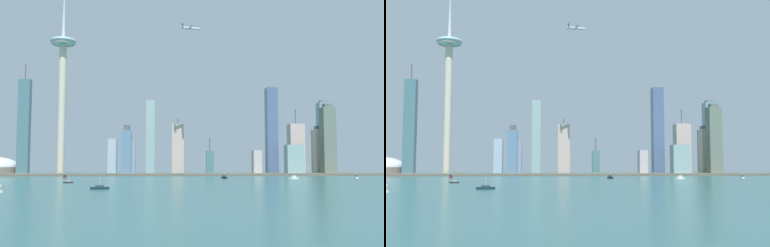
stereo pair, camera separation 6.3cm
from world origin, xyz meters
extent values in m
plane|color=#2C5859|center=(0.00, 0.00, 0.00)|extent=(6000.00, 6000.00, 0.00)
cube|color=#605A4C|center=(0.00, 484.34, 1.78)|extent=(681.83, 46.31, 3.56)
cylinder|color=beige|center=(-207.93, 520.22, 115.52)|extent=(12.63, 12.63, 231.04)
ellipsoid|color=#97BEC2|center=(-207.93, 520.22, 231.04)|extent=(44.58, 44.58, 13.31)
torus|color=beige|center=(-207.93, 520.22, 226.38)|extent=(40.56, 40.56, 2.66)
cone|color=silver|center=(-207.93, 520.22, 285.44)|extent=(6.32, 6.32, 95.48)
cube|color=slate|center=(246.40, 494.16, 57.39)|extent=(21.46, 24.53, 114.79)
cube|color=#58605D|center=(246.40, 494.16, 117.83)|extent=(12.88, 14.72, 6.07)
cube|color=#BDB5A1|center=(242.37, 530.82, 39.75)|extent=(18.37, 27.64, 79.50)
cube|color=#53595A|center=(242.37, 530.82, 82.74)|extent=(11.02, 16.58, 6.48)
cube|color=#688CA5|center=(267.56, 576.54, 66.85)|extent=(20.70, 22.91, 133.71)
cube|color=slate|center=(267.56, 576.54, 135.85)|extent=(12.42, 13.74, 4.29)
cube|color=#456E79|center=(-263.93, 498.29, 79.61)|extent=(18.93, 13.75, 159.22)
cylinder|color=#4C4C51|center=(-263.93, 498.29, 172.19)|extent=(1.60, 1.60, 25.94)
cube|color=#597D9F|center=(-94.49, 498.02, 37.33)|extent=(15.90, 21.85, 74.65)
cube|color=#555457|center=(-94.49, 498.02, 79.02)|extent=(9.54, 13.11, 8.74)
cube|color=#BFB4B6|center=(125.57, 504.81, 20.92)|extent=(13.81, 22.54, 41.84)
cube|color=#A6BAD1|center=(-125.74, 567.65, 31.88)|extent=(14.84, 25.07, 63.75)
cube|color=slate|center=(51.54, 571.32, 21.36)|extent=(13.10, 19.63, 42.72)
cylinder|color=#4C4C51|center=(51.54, 571.32, 54.59)|extent=(1.60, 1.60, 23.73)
cube|color=#BDAA9E|center=(-8.44, 528.67, 43.67)|extent=(20.80, 18.06, 87.33)
cylinder|color=#4C4C51|center=(-8.44, 528.67, 92.48)|extent=(1.60, 1.60, 10.30)
cube|color=#89ACAD|center=(186.16, 489.81, 25.39)|extent=(28.00, 24.18, 50.78)
cube|color=#8995B1|center=(-95.04, 589.22, 28.90)|extent=(18.66, 18.07, 57.80)
cube|color=#8EB0B0|center=(-58.71, 595.84, 69.29)|extent=(16.33, 12.08, 138.58)
cube|color=#4A6087|center=(155.94, 522.38, 76.14)|extent=(18.72, 23.02, 152.27)
cube|color=beige|center=(208.75, 556.82, 45.66)|extent=(26.75, 27.48, 91.31)
cylinder|color=#4C4C51|center=(208.75, 556.82, 105.15)|extent=(1.60, 1.60, 27.67)
cube|color=white|center=(231.64, 344.78, 0.92)|extent=(4.50, 9.57, 1.84)
cube|color=#2F3941|center=(231.64, 344.78, 2.83)|extent=(2.81, 4.33, 1.99)
cylinder|color=silver|center=(231.64, 344.78, 6.06)|extent=(0.24, 0.24, 4.48)
cube|color=#B12E30|center=(-169.13, 377.68, 0.75)|extent=(4.37, 11.74, 1.50)
cube|color=#283141|center=(-169.13, 377.68, 2.92)|extent=(2.73, 5.26, 2.84)
cube|color=black|center=(-130.87, 222.17, 0.66)|extent=(10.32, 8.00, 1.33)
cube|color=#9C9AAC|center=(-130.87, 222.17, 2.24)|extent=(4.96, 4.21, 1.83)
cube|color=#171E33|center=(49.97, 341.99, 1.15)|extent=(7.48, 10.22, 2.31)
cube|color=#323441|center=(49.97, 341.99, 3.34)|extent=(4.07, 4.90, 2.07)
cylinder|color=silver|center=(49.97, 341.99, 6.89)|extent=(0.24, 0.24, 5.03)
cube|color=#10262F|center=(-81.29, 109.21, 0.91)|extent=(15.92, 8.48, 1.82)
cube|color=#323E4D|center=(-81.29, 109.21, 2.64)|extent=(7.31, 5.02, 1.64)
cylinder|color=silver|center=(-81.29, 109.21, 6.72)|extent=(0.24, 0.24, 6.52)
cube|color=white|center=(138.60, 319.42, 1.00)|extent=(12.48, 10.70, 1.99)
cube|color=silver|center=(138.60, 319.42, 3.26)|extent=(6.12, 5.56, 2.53)
cylinder|color=silver|center=(138.60, 319.42, 7.51)|extent=(0.24, 0.24, 5.97)
cylinder|color=silver|center=(8.35, 434.02, 232.11)|extent=(29.35, 10.44, 3.50)
sphere|color=silver|center=(22.61, 437.55, 232.11)|extent=(3.50, 3.50, 3.50)
cube|color=silver|center=(8.35, 434.02, 233.68)|extent=(10.86, 29.98, 0.50)
cube|color=silver|center=(-3.62, 431.06, 232.64)|extent=(5.08, 10.81, 0.40)
cube|color=#2D333D|center=(-3.62, 431.06, 236.36)|extent=(2.69, 1.12, 5.00)
camera|label=1|loc=(-25.68, -272.57, 22.47)|focal=42.98mm
camera|label=2|loc=(-25.62, -272.57, 22.47)|focal=42.98mm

